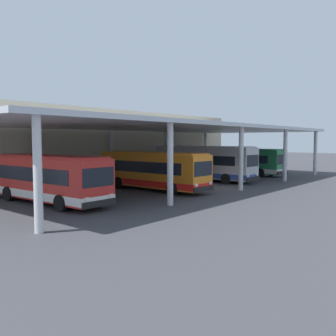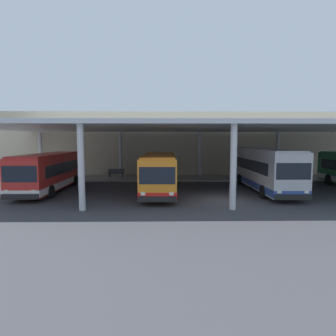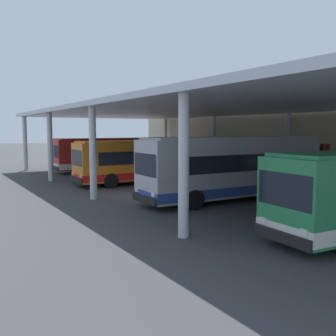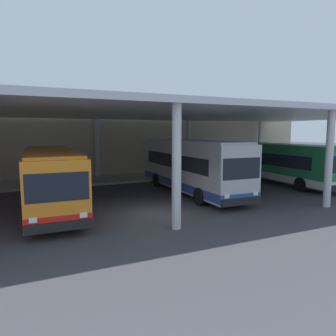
{
  "view_description": "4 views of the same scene",
  "coord_description": "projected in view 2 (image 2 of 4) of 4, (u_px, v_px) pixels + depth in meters",
  "views": [
    {
      "loc": [
        -27.28,
        -17.35,
        4.14
      ],
      "look_at": [
        -2.55,
        3.25,
        1.74
      ],
      "focal_mm": 39.37,
      "sensor_mm": 36.0,
      "label": 1
    },
    {
      "loc": [
        -4.3,
        -19.59,
        4.25
      ],
      "look_at": [
        -3.88,
        3.53,
        2.01
      ],
      "focal_mm": 30.22,
      "sensor_mm": 36.0,
      "label": 2
    },
    {
      "loc": [
        20.81,
        -10.26,
        3.94
      ],
      "look_at": [
        0.7,
        2.07,
        1.61
      ],
      "focal_mm": 41.19,
      "sensor_mm": 36.0,
      "label": 3
    },
    {
      "loc": [
        -5.59,
        -13.82,
        4.1
      ],
      "look_at": [
        3.17,
        5.26,
        1.62
      ],
      "focal_mm": 32.56,
      "sensor_mm": 36.0,
      "label": 4
    }
  ],
  "objects": [
    {
      "name": "bus_second_bay",
      "position": [
        160.0,
        173.0,
        23.01
      ],
      "size": [
        2.85,
        10.57,
        3.17
      ],
      "color": "orange",
      "rests_on": "ground"
    },
    {
      "name": "bus_middle_bay",
      "position": [
        264.0,
        169.0,
        24.05
      ],
      "size": [
        2.85,
        11.37,
        3.57
      ],
      "color": "#B7B7BC",
      "rests_on": "ground"
    },
    {
      "name": "canopy_shelter",
      "position": [
        211.0,
        129.0,
        24.95
      ],
      "size": [
        40.0,
        17.0,
        5.55
      ],
      "color": "silver",
      "rests_on": "ground"
    },
    {
      "name": "bus_nearest_bay",
      "position": [
        50.0,
        171.0,
        23.82
      ],
      "size": [
        2.81,
        10.56,
        3.17
      ],
      "color": "red",
      "rests_on": "ground"
    },
    {
      "name": "bench_waiting",
      "position": [
        116.0,
        173.0,
        31.51
      ],
      "size": [
        1.8,
        0.45,
        0.92
      ],
      "color": "#4C515B",
      "rests_on": "platform_kerb"
    },
    {
      "name": "trash_bin",
      "position": [
        82.0,
        173.0,
        31.54
      ],
      "size": [
        0.52,
        0.52,
        0.98
      ],
      "color": "#33383D",
      "rests_on": "platform_kerb"
    },
    {
      "name": "station_building_facade",
      "position": [
        198.0,
        144.0,
        34.54
      ],
      "size": [
        48.0,
        1.6,
        7.69
      ],
      "primitive_type": "cube",
      "color": "#C1B293",
      "rests_on": "ground"
    },
    {
      "name": "banner_sign",
      "position": [
        250.0,
        162.0,
        30.78
      ],
      "size": [
        0.7,
        0.12,
        3.2
      ],
      "color": "#B2B2B7",
      "rests_on": "platform_kerb"
    },
    {
      "name": "platform_kerb",
      "position": [
        201.0,
        178.0,
        31.67
      ],
      "size": [
        42.0,
        4.5,
        0.18
      ],
      "primitive_type": "cube",
      "color": "#A39E93",
      "rests_on": "ground"
    },
    {
      "name": "ground_plane",
      "position": [
        224.0,
        201.0,
        19.99
      ],
      "size": [
        200.0,
        200.0,
        0.0
      ],
      "primitive_type": "plane",
      "color": "#3D3D42"
    }
  ]
}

